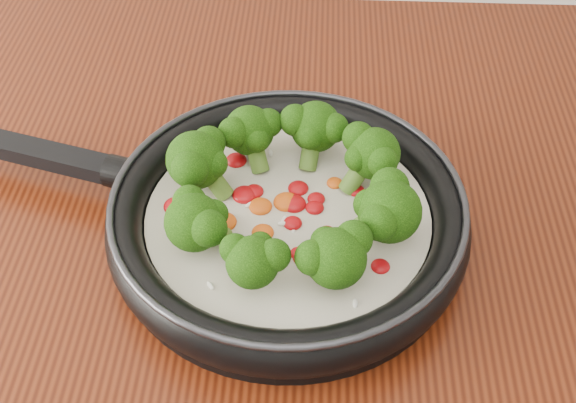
{
  "coord_description": "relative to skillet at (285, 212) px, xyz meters",
  "views": [
    {
      "loc": [
        0.06,
        0.57,
        1.42
      ],
      "look_at": [
        0.04,
        1.05,
        0.95
      ],
      "focal_mm": 46.79,
      "sensor_mm": 36.0,
      "label": 1
    }
  ],
  "objects": [
    {
      "name": "skillet",
      "position": [
        0.0,
        0.0,
        0.0
      ],
      "size": [
        0.54,
        0.41,
        0.1
      ],
      "color": "black",
      "rests_on": "counter"
    }
  ]
}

